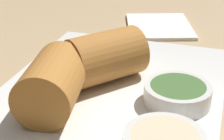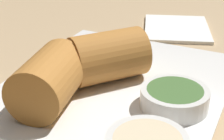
# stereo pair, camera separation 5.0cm
# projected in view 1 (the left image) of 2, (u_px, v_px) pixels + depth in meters

# --- Properties ---
(table_surface) EXTENTS (1.80, 1.40, 0.02)m
(table_surface) POSITION_uv_depth(u_px,v_px,m) (91.00, 117.00, 0.45)
(table_surface) COLOR tan
(table_surface) RESTS_ON ground
(serving_plate) EXTENTS (0.34, 0.27, 0.01)m
(serving_plate) POSITION_uv_depth(u_px,v_px,m) (112.00, 93.00, 0.47)
(serving_plate) COLOR white
(serving_plate) RESTS_ON table_surface
(roll_front_left) EXTENTS (0.11, 0.11, 0.06)m
(roll_front_left) POSITION_uv_depth(u_px,v_px,m) (110.00, 56.00, 0.48)
(roll_front_left) COLOR #B77533
(roll_front_left) RESTS_ON serving_plate
(roll_front_right) EXTENTS (0.11, 0.08, 0.06)m
(roll_front_right) POSITION_uv_depth(u_px,v_px,m) (54.00, 81.00, 0.42)
(roll_front_right) COLOR #B77533
(roll_front_right) RESTS_ON serving_plate
(dipping_bowl_near) EXTENTS (0.08, 0.08, 0.02)m
(dipping_bowl_near) POSITION_uv_depth(u_px,v_px,m) (177.00, 94.00, 0.43)
(dipping_bowl_near) COLOR silver
(dipping_bowl_near) RESTS_ON serving_plate
(napkin) EXTENTS (0.17, 0.16, 0.01)m
(napkin) POSITION_uv_depth(u_px,v_px,m) (159.00, 26.00, 0.71)
(napkin) COLOR white
(napkin) RESTS_ON table_surface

